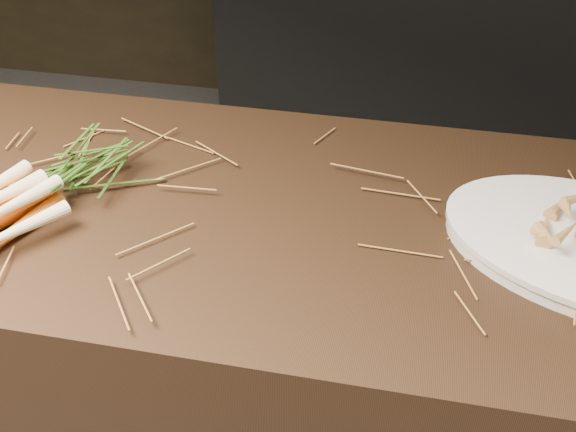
# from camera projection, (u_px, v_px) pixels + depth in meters

# --- Properties ---
(main_counter) EXTENTS (2.40, 0.70, 0.90)m
(main_counter) POSITION_uv_depth(u_px,v_px,m) (278.00, 389.00, 1.47)
(main_counter) COLOR black
(main_counter) RESTS_ON ground
(back_counter) EXTENTS (1.82, 0.62, 0.84)m
(back_counter) POSITION_uv_depth(u_px,v_px,m) (450.00, 53.00, 2.93)
(back_counter) COLOR black
(back_counter) RESTS_ON ground
(straw_bedding) EXTENTS (1.40, 0.60, 0.02)m
(straw_bedding) POSITION_uv_depth(u_px,v_px,m) (276.00, 206.00, 1.20)
(straw_bedding) COLOR olive
(straw_bedding) RESTS_ON main_counter
(root_veg_bunch) EXTENTS (0.29, 0.47, 0.08)m
(root_veg_bunch) POSITION_uv_depth(u_px,v_px,m) (46.00, 183.00, 1.20)
(root_veg_bunch) COLOR orange
(root_veg_bunch) RESTS_ON main_counter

